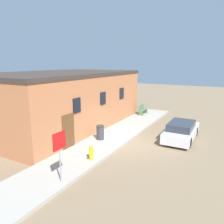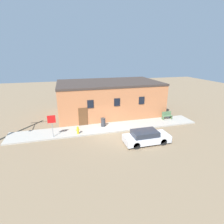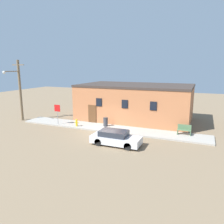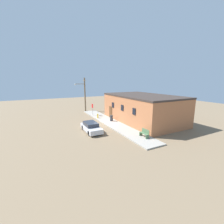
# 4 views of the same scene
# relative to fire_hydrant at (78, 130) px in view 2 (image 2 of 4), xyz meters

# --- Properties ---
(ground_plane) EXTENTS (80.00, 80.00, 0.00)m
(ground_plane) POSITION_rel_fire_hydrant_xyz_m (3.41, -0.45, -0.55)
(ground_plane) COLOR #7A664C
(sidewalk) EXTENTS (20.64, 2.64, 0.15)m
(sidewalk) POSITION_rel_fire_hydrant_xyz_m (3.41, 0.86, -0.47)
(sidewalk) COLOR #9E998E
(sidewalk) RESTS_ON ground
(brick_building) EXTENTS (13.34, 7.85, 4.40)m
(brick_building) POSITION_rel_fire_hydrant_xyz_m (4.77, 6.04, 1.66)
(brick_building) COLOR #B26B42
(brick_building) RESTS_ON ground
(fire_hydrant) EXTENTS (0.45, 0.21, 0.80)m
(fire_hydrant) POSITION_rel_fire_hydrant_xyz_m (0.00, 0.00, 0.00)
(fire_hydrant) COLOR gold
(fire_hydrant) RESTS_ON sidewalk
(stop_sign) EXTENTS (0.75, 0.06, 2.22)m
(stop_sign) POSITION_rel_fire_hydrant_xyz_m (-2.40, -0.08, 1.17)
(stop_sign) COLOR gray
(stop_sign) RESTS_ON sidewalk
(bench) EXTENTS (1.25, 0.44, 0.95)m
(bench) POSITION_rel_fire_hydrant_xyz_m (11.06, 1.42, 0.04)
(bench) COLOR #4C6B47
(bench) RESTS_ON sidewalk
(trash_bin) EXTENTS (0.52, 0.52, 0.96)m
(trash_bin) POSITION_rel_fire_hydrant_xyz_m (2.90, 1.24, 0.08)
(trash_bin) COLOR #333338
(trash_bin) RESTS_ON sidewalk
(parked_car) EXTENTS (4.21, 1.72, 1.25)m
(parked_car) POSITION_rel_fire_hydrant_xyz_m (5.92, -3.36, 0.06)
(parked_car) COLOR black
(parked_car) RESTS_ON ground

